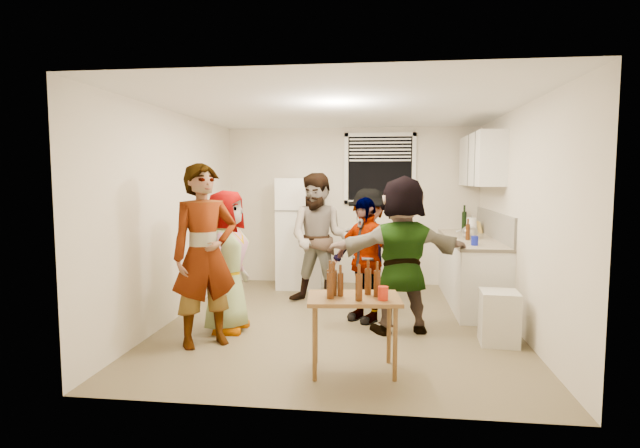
# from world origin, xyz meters

# --- Properties ---
(room) EXTENTS (4.00, 4.50, 2.50)m
(room) POSITION_xyz_m (0.00, 0.00, 0.00)
(room) COLOR beige
(room) RESTS_ON ground
(window) EXTENTS (1.12, 0.10, 1.06)m
(window) POSITION_xyz_m (0.45, 2.21, 1.85)
(window) COLOR white
(window) RESTS_ON room
(refrigerator) EXTENTS (0.70, 0.70, 1.70)m
(refrigerator) POSITION_xyz_m (-0.75, 1.88, 0.85)
(refrigerator) COLOR white
(refrigerator) RESTS_ON ground
(counter_lower) EXTENTS (0.60, 2.20, 0.86)m
(counter_lower) POSITION_xyz_m (1.70, 1.15, 0.43)
(counter_lower) COLOR white
(counter_lower) RESTS_ON ground
(countertop) EXTENTS (0.64, 2.22, 0.04)m
(countertop) POSITION_xyz_m (1.70, 1.15, 0.88)
(countertop) COLOR #C2B399
(countertop) RESTS_ON counter_lower
(backsplash) EXTENTS (0.03, 2.20, 0.36)m
(backsplash) POSITION_xyz_m (1.99, 1.15, 1.08)
(backsplash) COLOR beige
(backsplash) RESTS_ON countertop
(upper_cabinets) EXTENTS (0.34, 1.60, 0.70)m
(upper_cabinets) POSITION_xyz_m (1.83, 1.35, 1.95)
(upper_cabinets) COLOR white
(upper_cabinets) RESTS_ON room
(kettle) EXTENTS (0.27, 0.24, 0.20)m
(kettle) POSITION_xyz_m (1.65, 1.05, 0.90)
(kettle) COLOR silver
(kettle) RESTS_ON countertop
(paper_towel) EXTENTS (0.13, 0.13, 0.27)m
(paper_towel) POSITION_xyz_m (1.68, 1.09, 0.90)
(paper_towel) COLOR white
(paper_towel) RESTS_ON countertop
(wine_bottle) EXTENTS (0.07, 0.07, 0.29)m
(wine_bottle) POSITION_xyz_m (1.75, 2.11, 0.90)
(wine_bottle) COLOR black
(wine_bottle) RESTS_ON countertop
(beer_bottle_counter) EXTENTS (0.05, 0.05, 0.21)m
(beer_bottle_counter) POSITION_xyz_m (1.60, 0.88, 0.90)
(beer_bottle_counter) COLOR #47230C
(beer_bottle_counter) RESTS_ON countertop
(blue_cup) EXTENTS (0.09, 0.09, 0.11)m
(blue_cup) POSITION_xyz_m (1.60, 0.37, 0.90)
(blue_cup) COLOR #141EB0
(blue_cup) RESTS_ON countertop
(picture_frame) EXTENTS (0.02, 0.20, 0.17)m
(picture_frame) POSITION_xyz_m (1.92, 1.79, 0.98)
(picture_frame) COLOR gold
(picture_frame) RESTS_ON countertop
(trash_bin) EXTENTS (0.40, 0.40, 0.55)m
(trash_bin) POSITION_xyz_m (1.69, -0.55, 0.25)
(trash_bin) COLOR beige
(trash_bin) RESTS_ON ground
(serving_table) EXTENTS (0.86, 0.62, 0.68)m
(serving_table) POSITION_xyz_m (0.24, -1.47, 0.00)
(serving_table) COLOR brown
(serving_table) RESTS_ON ground
(beer_bottle_table) EXTENTS (0.05, 0.05, 0.21)m
(beer_bottle_table) POSITION_xyz_m (0.13, -1.46, 0.68)
(beer_bottle_table) COLOR #47230C
(beer_bottle_table) RESTS_ON serving_table
(red_cup) EXTENTS (0.09, 0.09, 0.12)m
(red_cup) POSITION_xyz_m (0.50, -1.56, 0.68)
(red_cup) COLOR red
(red_cup) RESTS_ON serving_table
(guest_grey) EXTENTS (1.62, 0.88, 0.50)m
(guest_grey) POSITION_xyz_m (-1.23, -0.45, 0.00)
(guest_grey) COLOR gray
(guest_grey) RESTS_ON ground
(guest_stripe) EXTENTS (1.67, 1.89, 0.45)m
(guest_stripe) POSITION_xyz_m (-1.30, -0.93, 0.00)
(guest_stripe) COLOR #141933
(guest_stripe) RESTS_ON ground
(guest_back_left) EXTENTS (1.11, 1.88, 0.67)m
(guest_back_left) POSITION_xyz_m (-0.35, 0.89, 0.00)
(guest_back_left) COLOR #533324
(guest_back_left) RESTS_ON ground
(guest_back_right) EXTENTS (1.40, 1.79, 0.58)m
(guest_back_right) POSITION_xyz_m (0.32, 0.81, 0.00)
(guest_back_right) COLOR #403F45
(guest_back_right) RESTS_ON ground
(guest_black) EXTENTS (1.62, 1.70, 0.36)m
(guest_black) POSITION_xyz_m (0.29, 0.14, 0.00)
(guest_black) COLOR black
(guest_black) RESTS_ON ground
(guest_orange) EXTENTS (2.00, 2.09, 0.51)m
(guest_orange) POSITION_xyz_m (0.70, -0.25, 0.00)
(guest_orange) COLOR #BD694B
(guest_orange) RESTS_ON ground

